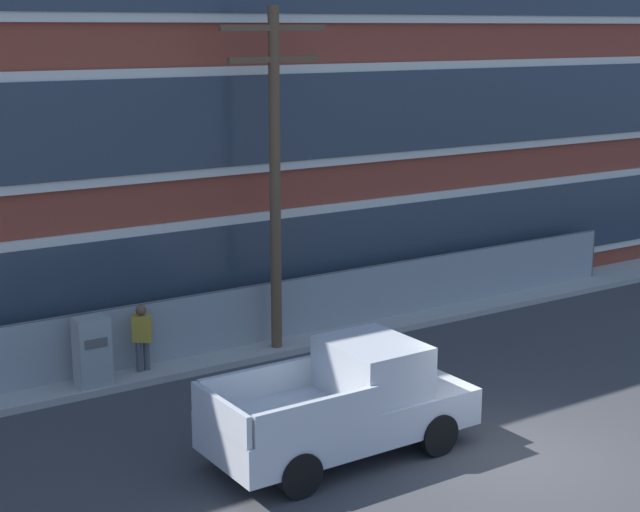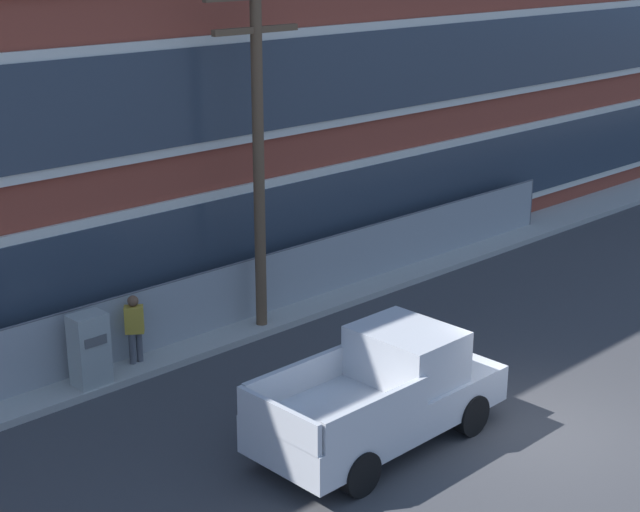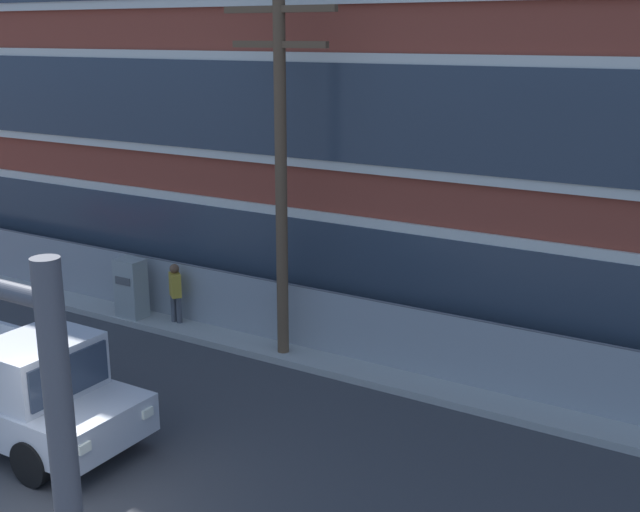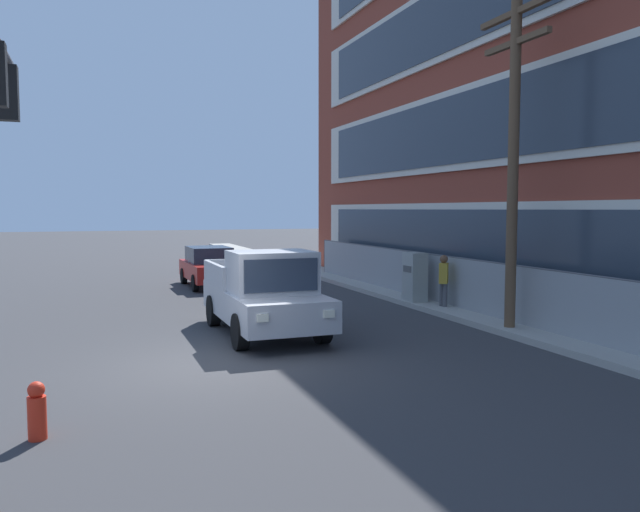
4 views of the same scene
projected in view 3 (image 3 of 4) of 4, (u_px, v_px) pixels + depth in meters
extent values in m
cube|color=#9E9B93|center=(317.00, 354.00, 18.46)|extent=(80.00, 1.70, 0.16)
cube|color=gray|center=(251.00, 309.00, 19.30)|extent=(25.94, 0.04, 1.62)
cylinder|color=#4C4C51|center=(250.00, 277.00, 19.08)|extent=(25.94, 0.05, 0.05)
cube|color=#B2B5BA|center=(17.00, 400.00, 14.62)|extent=(5.05, 2.09, 0.70)
cube|color=#B2B5BA|center=(39.00, 366.00, 14.04)|extent=(1.52, 1.90, 0.97)
cube|color=#283342|center=(70.00, 375.00, 13.66)|extent=(0.07, 1.68, 0.73)
cube|color=#B2B5BA|center=(16.00, 340.00, 15.82)|extent=(2.52, 0.14, 0.56)
cylinder|color=black|center=(116.00, 417.00, 14.74)|extent=(0.80, 0.27, 0.80)
cylinder|color=black|center=(32.00, 463.00, 13.18)|extent=(0.80, 0.27, 0.80)
cylinder|color=black|center=(8.00, 381.00, 16.25)|extent=(0.80, 0.27, 0.80)
cube|color=white|center=(148.00, 413.00, 13.92)|extent=(0.06, 0.24, 0.16)
cube|color=white|center=(85.00, 448.00, 12.73)|extent=(0.06, 0.24, 0.16)
cylinder|color=brown|center=(281.00, 182.00, 17.35)|extent=(0.26, 0.26, 8.19)
cube|color=brown|center=(279.00, 9.00, 16.39)|extent=(2.74, 0.14, 0.14)
cube|color=brown|center=(279.00, 44.00, 16.58)|extent=(2.33, 0.14, 0.14)
cube|color=#939993|center=(131.00, 291.00, 20.52)|extent=(0.72, 0.53, 1.69)
cube|color=#515151|center=(123.00, 281.00, 20.20)|extent=(0.50, 0.02, 0.20)
cylinder|color=#4C4C51|center=(174.00, 311.00, 20.26)|extent=(0.14, 0.14, 0.85)
cylinder|color=#4C4C51|center=(179.00, 313.00, 20.17)|extent=(0.14, 0.14, 0.85)
cube|color=#B7932D|center=(175.00, 285.00, 20.02)|extent=(0.46, 0.43, 0.60)
sphere|color=brown|center=(174.00, 269.00, 19.90)|extent=(0.24, 0.24, 0.24)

